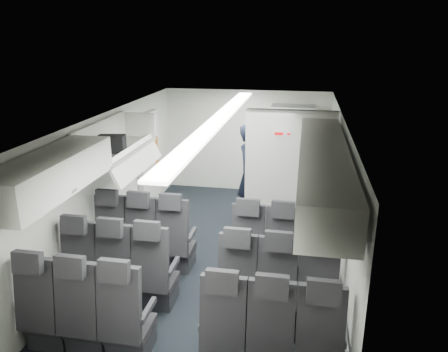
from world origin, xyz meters
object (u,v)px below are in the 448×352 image
(boarding_door, at_px, (149,162))
(flight_attendant, at_px, (251,174))
(carry_on_bag, at_px, (111,144))
(seat_row_mid, at_px, (196,281))
(seat_row_rear, at_px, (175,329))
(galley_unit, at_px, (291,153))
(seat_row_front, at_px, (212,247))

(boarding_door, bearing_deg, flight_attendant, -4.04)
(boarding_door, distance_m, carry_on_bag, 2.15)
(carry_on_bag, bearing_deg, seat_row_mid, -46.41)
(seat_row_mid, distance_m, boarding_door, 3.45)
(flight_attendant, distance_m, carry_on_bag, 2.68)
(seat_row_mid, height_order, flight_attendant, flight_attendant)
(seat_row_rear, xyz_separation_m, flight_attendant, (0.29, 3.75, 0.48))
(seat_row_rear, xyz_separation_m, galley_unit, (0.95, 5.05, 0.55))
(galley_unit, xyz_separation_m, carry_on_bag, (-2.39, -3.13, 0.85))
(seat_row_front, relative_size, boarding_door, 1.79)
(seat_row_front, height_order, seat_row_mid, same)
(seat_row_front, distance_m, boarding_door, 2.71)
(galley_unit, bearing_deg, seat_row_front, -106.28)
(seat_row_rear, distance_m, flight_attendant, 3.79)
(seat_row_front, bearing_deg, galley_unit, 73.72)
(galley_unit, height_order, flight_attendant, galley_unit)
(seat_row_rear, relative_size, boarding_door, 1.79)
(boarding_door, relative_size, flight_attendant, 1.05)
(seat_row_front, xyz_separation_m, carry_on_bag, (-1.44, 0.12, 1.40))
(seat_row_front, height_order, carry_on_bag, carry_on_bag)
(flight_attendant, bearing_deg, carry_on_bag, 160.14)
(seat_row_mid, relative_size, carry_on_bag, 9.04)
(boarding_door, xyz_separation_m, flight_attendant, (1.93, -0.14, -0.07))
(seat_row_mid, height_order, boarding_door, boarding_door)
(galley_unit, height_order, boarding_door, galley_unit)
(seat_row_mid, relative_size, galley_unit, 1.75)
(galley_unit, bearing_deg, flight_attendant, -116.70)
(seat_row_front, height_order, seat_row_rear, same)
(seat_row_front, xyz_separation_m, flight_attendant, (0.29, 1.95, 0.48))
(seat_row_rear, height_order, boarding_door, boarding_door)
(flight_attendant, bearing_deg, seat_row_rear, -160.93)
(boarding_door, bearing_deg, seat_row_mid, -61.23)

